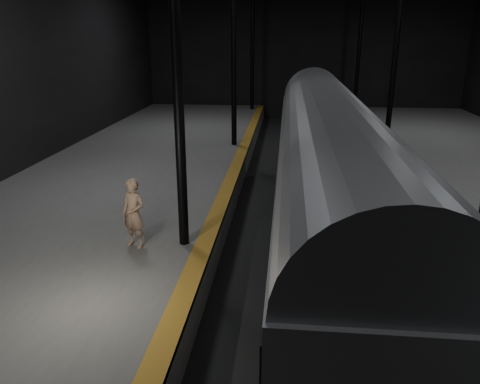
# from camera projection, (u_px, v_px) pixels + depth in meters

# --- Properties ---
(ground) EXTENTS (44.00, 44.00, 0.00)m
(ground) POSITION_uv_depth(u_px,v_px,m) (316.00, 226.00, 16.39)
(ground) COLOR black
(ground) RESTS_ON ground
(platform_left) EXTENTS (9.00, 43.80, 1.00)m
(platform_left) POSITION_uv_depth(u_px,v_px,m) (108.00, 205.00, 16.94)
(platform_left) COLOR #50504E
(platform_left) RESTS_ON ground
(tactile_strip) EXTENTS (0.50, 43.80, 0.01)m
(tactile_strip) POSITION_uv_depth(u_px,v_px,m) (224.00, 195.00, 16.38)
(tactile_strip) COLOR #885E18
(tactile_strip) RESTS_ON platform_left
(track) EXTENTS (2.40, 43.00, 0.24)m
(track) POSITION_uv_depth(u_px,v_px,m) (316.00, 224.00, 16.37)
(track) COLOR #3F3328
(track) RESTS_ON ground
(train) EXTENTS (2.72, 18.13, 4.85)m
(train) POSITION_uv_depth(u_px,v_px,m) (326.00, 170.00, 13.25)
(train) COLOR #9C9EA4
(train) RESTS_ON ground
(woman) EXTENTS (0.80, 0.67, 1.87)m
(woman) POSITION_uv_depth(u_px,v_px,m) (134.00, 214.00, 12.17)
(woman) COLOR tan
(woman) RESTS_ON platform_left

